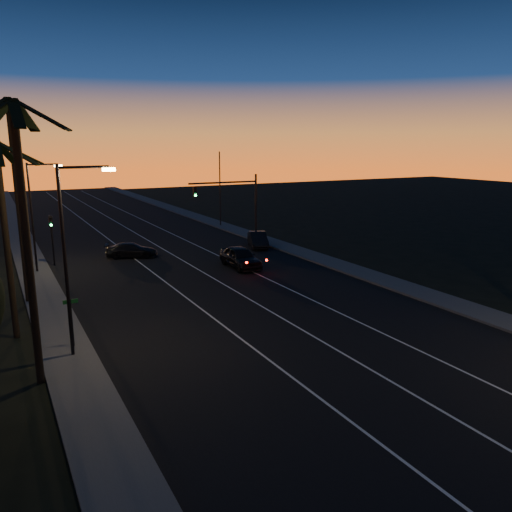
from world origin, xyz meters
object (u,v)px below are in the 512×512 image
lead_car (240,257)px  cross_car (132,250)px  right_car (258,240)px  signal_mast (234,198)px

lead_car → cross_car: 10.46m
lead_car → right_car: 8.37m
lead_car → right_car: lead_car is taller
signal_mast → cross_car: size_ratio=1.47×
lead_car → cross_car: bearing=131.2°
signal_mast → cross_car: bearing=-179.8°
lead_car → right_car: (5.17, 6.58, -0.11)m
right_car → cross_car: 12.13m
lead_car → signal_mast: bearing=67.3°
right_car → cross_car: right_car is taller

